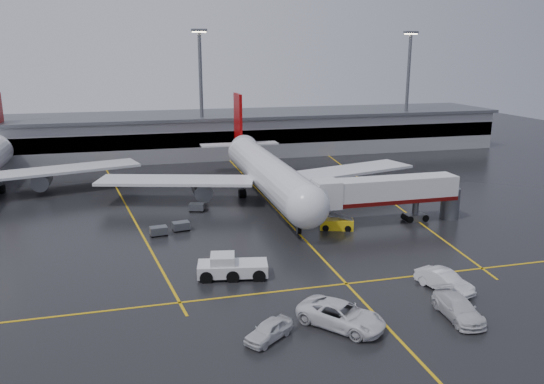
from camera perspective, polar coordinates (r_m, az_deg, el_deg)
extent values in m
plane|color=black|center=(70.89, 1.16, -2.63)|extent=(220.00, 220.00, 0.00)
cube|color=gold|center=(70.89, 1.16, -2.62)|extent=(0.25, 90.00, 0.02)
cube|color=gold|center=(51.41, 7.92, -9.64)|extent=(60.00, 0.25, 0.02)
cube|color=gold|center=(78.03, -15.19, -1.53)|extent=(9.99, 69.35, 0.02)
cube|color=gold|center=(86.12, 10.93, 0.22)|extent=(7.57, 69.64, 0.02)
cube|color=gray|center=(115.89, -5.32, 6.10)|extent=(120.00, 18.00, 8.00)
cube|color=black|center=(107.24, -4.55, 5.70)|extent=(120.00, 0.40, 3.00)
cube|color=#595B60|center=(115.34, -5.37, 8.22)|extent=(122.00, 19.00, 0.60)
cylinder|color=#595B60|center=(108.32, -7.54, 9.98)|extent=(0.70, 0.70, 25.00)
cube|color=#595B60|center=(108.07, -7.78, 16.70)|extent=(3.00, 1.20, 0.50)
cube|color=#FFE5B2|center=(108.06, -7.77, 16.54)|extent=(2.60, 0.90, 0.20)
cylinder|color=#595B60|center=(122.35, 14.20, 10.18)|extent=(0.70, 0.70, 25.00)
cube|color=#595B60|center=(122.13, 14.58, 16.12)|extent=(3.00, 1.20, 0.50)
cube|color=#FFE5B2|center=(122.12, 14.57, 15.98)|extent=(2.60, 0.90, 0.20)
cylinder|color=silver|center=(77.29, -0.44, 2.05)|extent=(5.20, 36.00, 5.20)
sphere|color=silver|center=(60.53, 3.75, -1.54)|extent=(5.20, 5.20, 5.20)
cone|color=silver|center=(97.29, -3.48, 4.99)|extent=(4.94, 8.00, 4.94)
cube|color=#920405|center=(97.57, -3.64, 7.92)|extent=(0.50, 5.50, 8.50)
cube|color=silver|center=(97.26, -3.48, 5.11)|extent=(14.00, 3.00, 0.25)
cube|color=silver|center=(77.37, -10.18, 1.22)|extent=(22.80, 11.83, 0.40)
cube|color=silver|center=(83.34, 7.93, 2.27)|extent=(22.80, 11.83, 0.40)
cylinder|color=#595B60|center=(77.06, -7.48, 0.20)|extent=(2.60, 4.50, 2.60)
cylinder|color=#595B60|center=(81.49, 5.88, 1.04)|extent=(2.60, 4.50, 2.60)
cylinder|color=#595B60|center=(64.20, 2.86, -3.57)|extent=(0.56, 0.56, 2.00)
cylinder|color=#595B60|center=(80.19, -3.18, 0.14)|extent=(0.56, 0.56, 2.00)
cylinder|color=#595B60|center=(81.65, 1.23, 0.42)|extent=(0.56, 0.56, 2.00)
cylinder|color=black|center=(64.37, 2.85, -4.03)|extent=(0.40, 1.10, 1.10)
cylinder|color=black|center=(80.30, -3.17, -0.17)|extent=(1.00, 1.40, 1.40)
cylinder|color=black|center=(81.76, 1.23, 0.12)|extent=(1.00, 1.40, 1.40)
cone|color=silver|center=(109.92, -26.89, 4.55)|extent=(4.94, 8.00, 4.94)
cube|color=silver|center=(109.89, -26.90, 4.65)|extent=(14.00, 3.00, 0.25)
cube|color=silver|center=(89.52, -21.09, 2.28)|extent=(22.80, 11.83, 0.40)
cylinder|color=#595B60|center=(89.32, -23.29, 1.11)|extent=(2.60, 4.50, 2.60)
cylinder|color=#595B60|center=(92.64, -26.90, 0.53)|extent=(0.56, 0.56, 2.00)
cylinder|color=black|center=(92.74, -26.87, 0.26)|extent=(1.00, 1.40, 1.40)
cube|color=silver|center=(68.57, 12.26, 0.25)|extent=(18.00, 3.20, 3.00)
cube|color=#4F0807|center=(68.89, 12.20, -0.80)|extent=(18.00, 3.30, 0.50)
cube|color=silver|center=(65.34, 5.82, -0.19)|extent=(3.00, 3.40, 3.30)
cylinder|color=#595B60|center=(71.18, 15.01, -1.81)|extent=(0.80, 0.80, 3.00)
cube|color=#595B60|center=(71.47, 14.96, -2.62)|extent=(2.60, 1.60, 0.90)
cylinder|color=#595B60|center=(73.60, 18.43, -1.13)|extent=(2.40, 2.40, 4.00)
cylinder|color=black|center=(70.95, 14.18, -2.70)|extent=(0.90, 1.80, 0.90)
cylinder|color=black|center=(72.01, 15.72, -2.54)|extent=(0.90, 1.80, 0.90)
cube|color=silver|center=(52.23, -4.21, -8.12)|extent=(7.06, 3.84, 1.15)
cube|color=silver|center=(51.88, -5.29, -7.16)|extent=(2.67, 2.67, 0.96)
cube|color=black|center=(51.88, -5.29, -7.16)|extent=(2.40, 2.40, 0.86)
cylinder|color=black|center=(52.43, -6.94, -8.50)|extent=(1.74, 3.04, 1.24)
cylinder|color=black|center=(52.36, -4.20, -8.46)|extent=(1.74, 3.04, 1.24)
cylinder|color=black|center=(52.40, -1.45, -8.40)|extent=(1.74, 3.04, 1.24)
cube|color=yellow|center=(66.26, 6.89, -3.42)|extent=(4.38, 2.93, 1.24)
cube|color=#595B60|center=(65.91, 6.92, -2.45)|extent=(4.02, 2.25, 1.41)
cylinder|color=black|center=(66.30, 5.72, -3.63)|extent=(1.38, 2.06, 0.79)
cylinder|color=black|center=(66.42, 8.05, -3.67)|extent=(1.38, 2.06, 0.79)
imported|color=silver|center=(43.59, 7.40, -12.87)|extent=(7.03, 7.48, 1.96)
imported|color=silver|center=(47.13, 19.21, -11.58)|extent=(2.79, 6.01, 1.70)
imported|color=silver|center=(51.74, 17.86, -8.98)|extent=(3.59, 5.90, 1.84)
imported|color=silver|center=(41.65, -0.34, -14.49)|extent=(4.56, 4.01, 1.49)
cube|color=#595B60|center=(66.11, -9.66, -3.54)|extent=(2.18, 1.60, 0.90)
cylinder|color=black|center=(65.62, -10.21, -4.14)|extent=(0.40, 0.20, 0.40)
cylinder|color=black|center=(65.98, -8.86, -3.97)|extent=(0.40, 0.20, 0.40)
cylinder|color=black|center=(66.54, -10.42, -3.88)|extent=(0.40, 0.20, 0.40)
cylinder|color=black|center=(66.90, -9.09, -3.72)|extent=(0.40, 0.20, 0.40)
cube|color=#595B60|center=(64.83, -11.98, -4.02)|extent=(2.14, 1.53, 0.90)
cylinder|color=black|center=(64.40, -12.58, -4.63)|extent=(0.40, 0.20, 0.40)
cylinder|color=black|center=(64.64, -11.18, -4.48)|extent=(0.40, 0.20, 0.40)
cylinder|color=black|center=(65.34, -12.72, -4.35)|extent=(0.40, 0.20, 0.40)
cylinder|color=black|center=(65.57, -11.34, -4.21)|extent=(0.40, 0.20, 0.40)
cube|color=#595B60|center=(73.77, -8.01, -1.56)|extent=(2.30, 1.83, 0.90)
cylinder|color=black|center=(73.58, -8.68, -2.01)|extent=(0.40, 0.20, 0.40)
cylinder|color=black|center=(73.28, -7.46, -2.03)|extent=(0.40, 0.20, 0.40)
cylinder|color=black|center=(74.52, -8.54, -1.79)|extent=(0.40, 0.20, 0.40)
cylinder|color=black|center=(74.23, -7.32, -1.81)|extent=(0.40, 0.20, 0.40)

